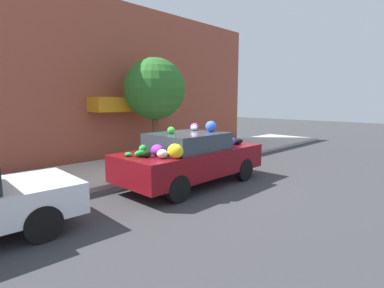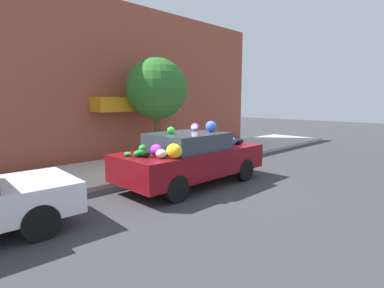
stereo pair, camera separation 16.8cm
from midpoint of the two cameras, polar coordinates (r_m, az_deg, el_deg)
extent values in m
plane|color=#38383A|center=(8.56, -0.24, -7.43)|extent=(60.00, 60.00, 0.00)
cube|color=#B2ADA3|center=(10.59, -10.52, -4.17)|extent=(24.00, 3.20, 0.13)
cube|color=#9E4C38|center=(12.31, -16.91, 11.59)|extent=(18.00, 0.30, 6.22)
cube|color=orange|center=(12.50, -9.73, 7.47)|extent=(3.83, 0.90, 0.55)
cylinder|color=brown|center=(11.75, -6.19, 1.94)|extent=(0.24, 0.24, 1.83)
sphere|color=#2D7228|center=(11.69, -6.33, 10.41)|extent=(2.34, 2.34, 2.34)
cylinder|color=#B2B2B7|center=(9.56, -8.31, -3.39)|extent=(0.20, 0.20, 0.55)
sphere|color=#B2B2B7|center=(9.50, -8.36, -1.41)|extent=(0.18, 0.18, 0.18)
cube|color=maroon|center=(8.29, 0.58, -3.25)|extent=(4.32, 1.85, 0.68)
cube|color=#333D47|center=(8.08, -0.26, 0.51)|extent=(1.95, 1.61, 0.45)
cylinder|color=black|center=(9.87, 2.54, -3.42)|extent=(0.64, 0.19, 0.64)
cylinder|color=black|center=(8.86, 10.53, -4.89)|extent=(0.64, 0.19, 0.64)
cylinder|color=black|center=(8.15, -10.28, -6.04)|extent=(0.64, 0.19, 0.64)
cylinder|color=black|center=(6.89, -2.25, -8.54)|extent=(0.64, 0.19, 0.64)
ellipsoid|color=purple|center=(8.86, 1.10, 3.32)|extent=(0.32, 0.30, 0.20)
ellipsoid|color=black|center=(7.07, -8.14, -1.84)|extent=(0.25, 0.26, 0.17)
ellipsoid|color=green|center=(7.29, -11.53, -1.90)|extent=(0.22, 0.23, 0.10)
sphere|color=brown|center=(8.57, 7.34, 0.51)|extent=(0.43, 0.43, 0.34)
ellipsoid|color=purple|center=(7.20, -6.09, -1.18)|extent=(0.37, 0.45, 0.28)
ellipsoid|color=green|center=(9.70, 7.82, 0.83)|extent=(0.34, 0.39, 0.15)
ellipsoid|color=white|center=(8.78, 1.03, 3.14)|extent=(0.28, 0.30, 0.16)
ellipsoid|color=yellow|center=(6.85, -2.72, -1.36)|extent=(0.36, 0.45, 0.34)
ellipsoid|color=white|center=(6.91, -5.19, -1.87)|extent=(0.31, 0.32, 0.21)
sphere|color=blue|center=(8.37, 4.24, 3.36)|extent=(0.41, 0.41, 0.30)
sphere|color=olive|center=(9.50, 2.71, 0.86)|extent=(0.26, 0.26, 0.19)
ellipsoid|color=green|center=(7.18, -9.30, -1.77)|extent=(0.33, 0.19, 0.15)
ellipsoid|color=black|center=(9.23, 9.30, 0.51)|extent=(0.40, 0.38, 0.18)
ellipsoid|color=purple|center=(9.12, 6.10, 0.81)|extent=(0.33, 0.33, 0.28)
sphere|color=blue|center=(9.01, 8.25, 0.53)|extent=(0.25, 0.25, 0.24)
ellipsoid|color=black|center=(7.19, -8.16, -1.93)|extent=(0.16, 0.17, 0.10)
sphere|color=purple|center=(9.85, 4.13, 1.17)|extent=(0.27, 0.27, 0.21)
sphere|color=green|center=(7.66, -8.77, -0.91)|extent=(0.30, 0.30, 0.21)
ellipsoid|color=green|center=(7.88, -3.44, 2.63)|extent=(0.20, 0.23, 0.18)
cylinder|color=black|center=(7.08, -29.63, -9.26)|extent=(0.63, 0.21, 0.62)
cylinder|color=black|center=(5.68, -26.17, -13.24)|extent=(0.63, 0.21, 0.62)
camera|label=1|loc=(0.08, -89.41, 0.08)|focal=28.00mm
camera|label=2|loc=(0.08, 90.59, -0.08)|focal=28.00mm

